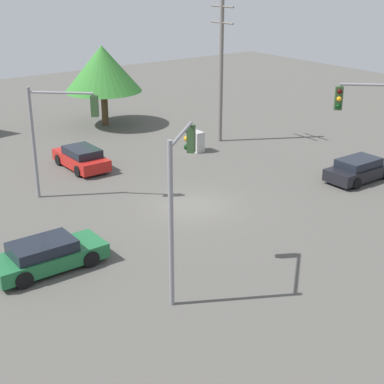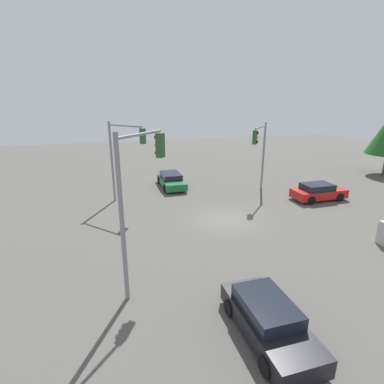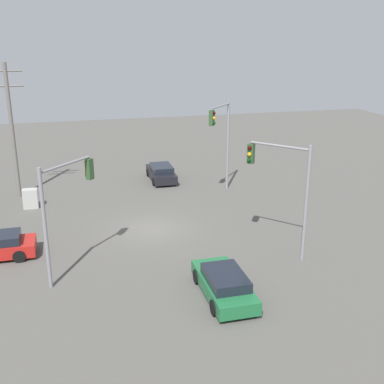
{
  "view_description": "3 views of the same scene",
  "coord_description": "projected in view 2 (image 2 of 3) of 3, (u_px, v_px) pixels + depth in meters",
  "views": [
    {
      "loc": [
        -22.01,
        16.45,
        11.51
      ],
      "look_at": [
        -1.83,
        1.38,
        1.66
      ],
      "focal_mm": 55.0,
      "sensor_mm": 36.0,
      "label": 1
    },
    {
      "loc": [
        -7.41,
        -17.18,
        7.83
      ],
      "look_at": [
        -1.87,
        1.6,
        1.62
      ],
      "focal_mm": 28.0,
      "sensor_mm": 36.0,
      "label": 2
    },
    {
      "loc": [
        4.49,
        26.78,
        11.36
      ],
      "look_at": [
        -2.53,
        -0.0,
        2.16
      ],
      "focal_mm": 45.0,
      "sensor_mm": 36.0,
      "label": 3
    }
  ],
  "objects": [
    {
      "name": "ground_plane",
      "position": [
        225.0,
        219.0,
        20.07
      ],
      "size": [
        80.0,
        80.0,
        0.0
      ],
      "primitive_type": "plane",
      "color": "#54514C"
    },
    {
      "name": "sedan_red",
      "position": [
        318.0,
        192.0,
        23.85
      ],
      "size": [
        4.22,
        1.94,
        1.31
      ],
      "rotation": [
        0.0,
        0.0,
        -1.57
      ],
      "color": "red",
      "rests_on": "ground_plane"
    },
    {
      "name": "sedan_dark",
      "position": [
        268.0,
        319.0,
        10.15
      ],
      "size": [
        1.9,
        4.31,
        1.3
      ],
      "rotation": [
        0.0,
        0.0,
        3.14
      ],
      "color": "black",
      "rests_on": "ground_plane"
    },
    {
      "name": "sedan_green",
      "position": [
        171.0,
        180.0,
        27.24
      ],
      "size": [
        1.97,
        4.54,
        1.26
      ],
      "rotation": [
        0.0,
        0.0,
        3.14
      ],
      "color": "#1E6638",
      "rests_on": "ground_plane"
    },
    {
      "name": "traffic_signal_main",
      "position": [
        260.0,
        146.0,
        24.48
      ],
      "size": [
        2.54,
        2.74,
        5.82
      ],
      "rotation": [
        0.0,
        0.0,
        3.97
      ],
      "color": "gray",
      "rests_on": "ground_plane"
    },
    {
      "name": "traffic_signal_cross",
      "position": [
        124.0,
        149.0,
        21.83
      ],
      "size": [
        2.45,
        2.75,
        6.16
      ],
      "rotation": [
        0.0,
        0.0,
        -0.86
      ],
      "color": "gray",
      "rests_on": "ground_plane"
    },
    {
      "name": "traffic_signal_aux",
      "position": [
        138.0,
        185.0,
        11.82
      ],
      "size": [
        2.24,
        2.43,
        6.72
      ],
      "rotation": [
        0.0,
        0.0,
        0.83
      ],
      "color": "gray",
      "rests_on": "ground_plane"
    }
  ]
}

